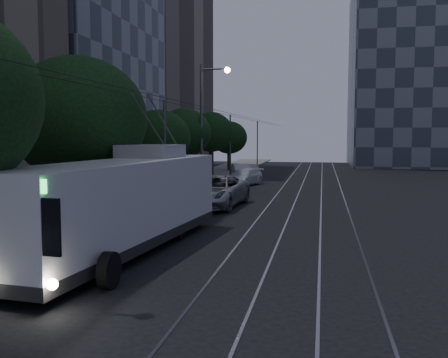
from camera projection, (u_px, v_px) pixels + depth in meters
name	position (u px, v px, depth m)	size (l,w,h in m)	color
ground	(223.00, 253.00, 17.17)	(120.00, 120.00, 0.00)	black
sidewalk	(178.00, 187.00, 38.16)	(5.00, 90.00, 0.15)	#66635F
tram_rails	(311.00, 191.00, 36.23)	(4.52, 90.00, 0.02)	gray
overhead_wires	(210.00, 143.00, 37.37)	(2.23, 90.00, 6.00)	black
building_glass_mid	(50.00, 22.00, 41.17)	(14.40, 18.40, 26.80)	#393F49
building_tan_far	(137.00, 25.00, 60.37)	(14.40, 22.40, 34.80)	gray
building_distant_right	(436.00, 76.00, 66.39)	(22.00, 18.00, 24.00)	#393F49
trolleybus	(124.00, 204.00, 17.16)	(3.76, 12.39, 5.63)	silver
pickup_silver	(214.00, 191.00, 28.26)	(2.96, 6.41, 1.78)	#9EA1A5
car_white_a	(225.00, 190.00, 31.42)	(1.49, 3.70, 1.26)	#B8B7BC
car_white_b	(244.00, 177.00, 40.60)	(1.85, 4.55, 1.32)	silver
car_white_c	(242.00, 172.00, 45.57)	(1.53, 4.40, 1.45)	silver
car_white_d	(253.00, 171.00, 47.11)	(1.55, 3.84, 1.31)	#B1B1B6
tree_1	(78.00, 119.00, 20.91)	(5.78, 5.78, 7.35)	black
tree_2	(159.00, 139.00, 31.87)	(4.09, 4.09, 5.69)	black
tree_3	(184.00, 133.00, 37.62)	(4.12, 4.12, 6.09)	black
tree_4	(211.00, 132.00, 46.52)	(4.11, 4.11, 6.21)	black
tree_5	(229.00, 138.00, 55.86)	(4.05, 4.05, 5.63)	black
streetlamp_far	(207.00, 114.00, 36.12)	(2.24, 0.44, 9.16)	#525355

